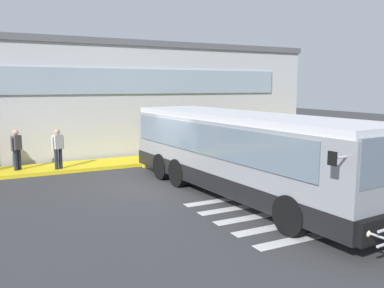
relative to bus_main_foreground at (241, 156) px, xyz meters
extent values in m
cube|color=#353538|center=(-1.93, 2.17, -1.34)|extent=(80.00, 90.00, 0.02)
cube|color=silver|center=(0.07, -3.83, -1.33)|extent=(4.40, 0.36, 0.01)
cube|color=silver|center=(0.07, -2.93, -1.33)|extent=(4.40, 0.36, 0.01)
cube|color=silver|center=(0.07, -2.03, -1.33)|extent=(4.40, 0.36, 0.01)
cube|color=silver|center=(0.07, -1.13, -1.33)|extent=(4.40, 0.36, 0.01)
cube|color=silver|center=(0.07, -0.23, -1.33)|extent=(4.40, 0.36, 0.01)
cube|color=#B7B7BC|center=(-1.93, 14.17, 1.42)|extent=(22.71, 12.00, 5.50)
cube|color=#56565B|center=(-1.93, 14.17, 4.32)|extent=(22.91, 12.20, 0.30)
cube|color=#8C9EAD|center=(-0.93, 8.13, 2.47)|extent=(16.71, 0.10, 1.20)
cube|color=yellow|center=(-1.93, 6.97, -1.26)|extent=(26.71, 2.00, 0.15)
cube|color=gray|center=(0.00, 0.02, 0.09)|extent=(3.35, 10.71, 2.15)
cube|color=black|center=(0.00, 0.02, -0.71)|extent=(3.39, 10.75, 0.55)
cube|color=silver|center=(0.00, 0.02, 1.27)|extent=(3.23, 10.50, 0.20)
cube|color=slate|center=(1.27, 0.42, 0.59)|extent=(0.75, 9.32, 0.95)
cube|color=slate|center=(-1.32, 0.23, 0.59)|extent=(0.75, 9.32, 0.95)
sphere|color=beige|center=(-0.61, -5.43, -0.68)|extent=(0.18, 0.18, 0.18)
cylinder|color=#B7B7BF|center=(-1.11, -5.10, 0.84)|extent=(0.40, 0.08, 0.05)
cube|color=black|center=(-1.31, -5.11, 0.84)|extent=(0.06, 0.20, 0.28)
cylinder|color=black|center=(1.43, -3.35, -0.83)|extent=(0.38, 1.02, 1.00)
cylinder|color=black|center=(-0.91, -3.53, -0.83)|extent=(0.38, 1.02, 1.00)
cylinder|color=black|center=(1.01, 2.18, -0.83)|extent=(0.38, 1.02, 1.00)
cylinder|color=black|center=(-1.33, 2.00, -0.83)|extent=(0.38, 1.02, 1.00)
cylinder|color=black|center=(0.91, 3.48, -0.83)|extent=(0.38, 1.02, 1.00)
cylinder|color=black|center=(-1.43, 3.30, -0.83)|extent=(0.38, 1.02, 1.00)
cylinder|color=#B7B7BF|center=(-0.55, -5.55, -0.68)|extent=(0.09, 0.50, 0.05)
cylinder|color=#1E2338|center=(-6.27, 6.99, -0.76)|extent=(0.15, 0.15, 0.85)
cylinder|color=#1E2338|center=(-6.41, 6.85, -0.76)|extent=(0.15, 0.15, 0.85)
cube|color=#4C4751|center=(-6.34, 6.92, -0.04)|extent=(0.43, 0.42, 0.58)
sphere|color=tan|center=(-6.34, 6.92, 0.38)|extent=(0.23, 0.23, 0.23)
cylinder|color=#4C4751|center=(-6.16, 7.09, -0.09)|extent=(0.09, 0.09, 0.55)
cylinder|color=#4C4751|center=(-6.52, 6.75, -0.09)|extent=(0.09, 0.09, 0.55)
cylinder|color=#1E2338|center=(-4.71, 6.43, -0.76)|extent=(0.15, 0.15, 0.85)
cylinder|color=#1E2338|center=(-4.89, 6.33, -0.76)|extent=(0.15, 0.15, 0.85)
cube|color=silver|center=(-4.80, 6.38, -0.04)|extent=(0.44, 0.37, 0.58)
sphere|color=tan|center=(-4.80, 6.38, 0.38)|extent=(0.23, 0.23, 0.23)
cylinder|color=silver|center=(-4.58, 6.49, -0.09)|extent=(0.09, 0.09, 0.55)
cylinder|color=silver|center=(-5.02, 6.26, -0.09)|extent=(0.09, 0.09, 0.55)
cylinder|color=yellow|center=(-1.26, 5.77, -0.88)|extent=(0.18, 0.18, 0.90)
camera|label=1|loc=(-7.18, -10.71, 2.23)|focal=37.39mm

